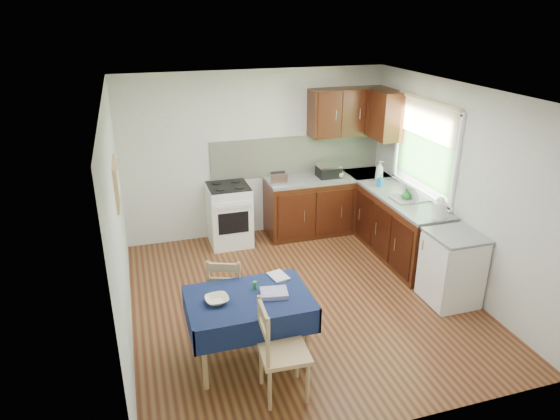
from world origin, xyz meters
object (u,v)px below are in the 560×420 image
object	(u,v)px
chair_far	(227,291)
toaster	(278,178)
kettle	(440,209)
dish_rack	(409,198)
dining_table	(249,306)
chair_near	(279,348)
sandwich_press	(328,171)

from	to	relation	value
chair_far	toaster	world-z (taller)	toaster
toaster	kettle	bearing A→B (deg)	-45.85
dish_rack	kettle	xyz separation A→B (m)	(0.02, -0.67, 0.10)
dining_table	chair_near	world-z (taller)	chair_near
dish_rack	chair_near	bearing A→B (deg)	-150.43
dining_table	chair_far	world-z (taller)	chair_far
sandwich_press	dish_rack	world-z (taller)	dish_rack
dining_table	toaster	world-z (taller)	toaster
sandwich_press	dish_rack	size ratio (longest dim) A/B	0.75
dish_rack	sandwich_press	bearing A→B (deg)	108.91
chair_near	toaster	distance (m)	3.32
chair_near	toaster	xyz separation A→B (m)	(0.94, 3.15, 0.48)
chair_near	sandwich_press	world-z (taller)	sandwich_press
toaster	sandwich_press	xyz separation A→B (m)	(0.84, 0.10, 0.01)
dining_table	chair_near	xyz separation A→B (m)	(0.13, -0.57, -0.11)
sandwich_press	kettle	size ratio (longest dim) A/B	1.19
toaster	sandwich_press	size ratio (longest dim) A/B	0.76
chair_near	kettle	distance (m)	2.87
dining_table	dish_rack	world-z (taller)	dish_rack
dining_table	kettle	bearing A→B (deg)	-6.15
sandwich_press	kettle	distance (m)	2.02
chair_far	chair_near	bearing A→B (deg)	123.14
dining_table	kettle	world-z (taller)	kettle
chair_far	toaster	distance (m)	2.39
chair_far	sandwich_press	bearing A→B (deg)	-112.66
chair_far	kettle	bearing A→B (deg)	-154.24
dining_table	chair_far	distance (m)	0.60
chair_far	toaster	size ratio (longest dim) A/B	3.53
dining_table	sandwich_press	size ratio (longest dim) A/B	3.59
toaster	sandwich_press	distance (m)	0.84
chair_far	kettle	distance (m)	2.78
chair_far	kettle	xyz separation A→B (m)	(2.72, 0.22, 0.55)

